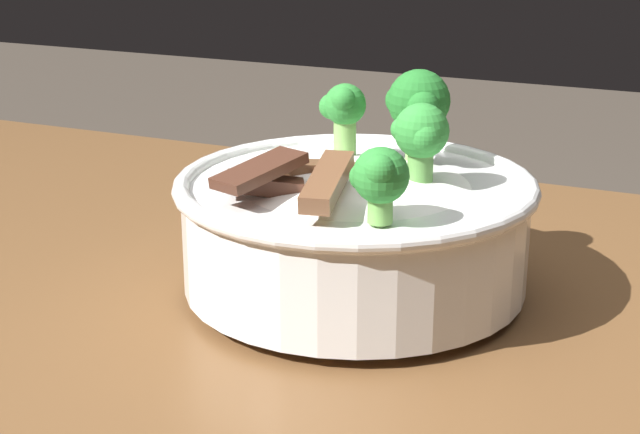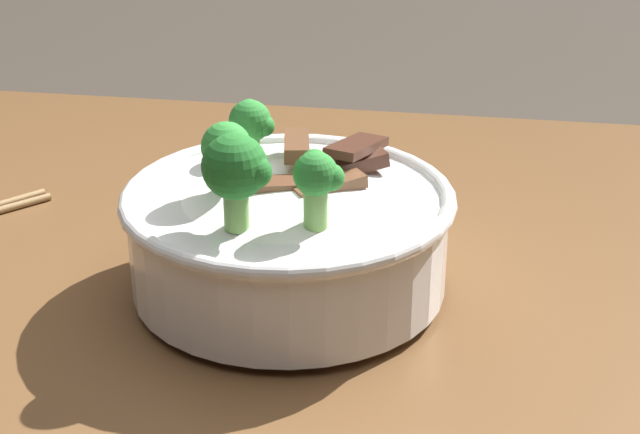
{
  "view_description": "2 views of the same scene",
  "coord_description": "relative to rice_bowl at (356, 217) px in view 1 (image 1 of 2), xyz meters",
  "views": [
    {
      "loc": [
        -0.33,
        0.55,
        1.09
      ],
      "look_at": [
        -0.08,
        -0.02,
        0.88
      ],
      "focal_mm": 55.39,
      "sensor_mm": 36.0,
      "label": 1
    },
    {
      "loc": [
        0.05,
        -0.73,
        1.19
      ],
      "look_at": [
        -0.06,
        -0.07,
        0.88
      ],
      "focal_mm": 55.36,
      "sensor_mm": 36.0,
      "label": 2
    }
  ],
  "objects": [
    {
      "name": "rice_bowl",
      "position": [
        0.0,
        0.0,
        0.0
      ],
      "size": [
        0.26,
        0.26,
        0.15
      ],
      "color": "white",
      "rests_on": "dining_table"
    }
  ]
}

